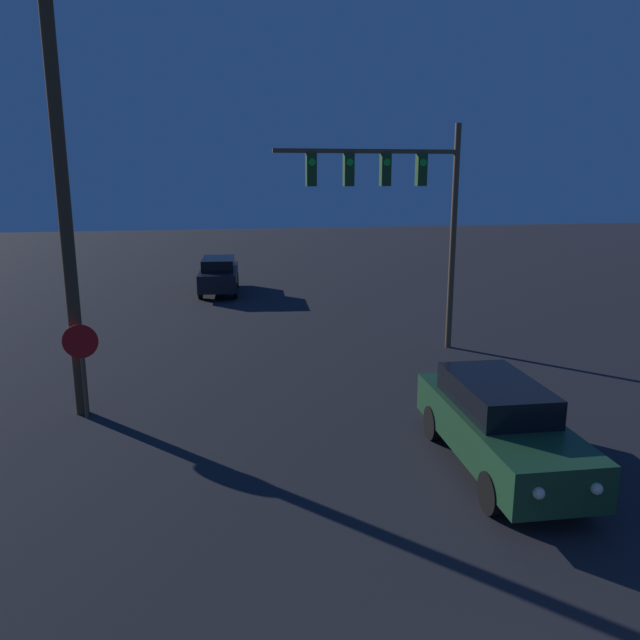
{
  "coord_description": "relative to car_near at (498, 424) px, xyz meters",
  "views": [
    {
      "loc": [
        -2.56,
        -2.46,
        5.19
      ],
      "look_at": [
        0.0,
        11.12,
        1.97
      ],
      "focal_mm": 35.0,
      "sensor_mm": 36.0,
      "label": 1
    }
  ],
  "objects": [
    {
      "name": "utility_pole",
      "position": [
        -7.86,
        4.18,
        4.13
      ],
      "size": [
        1.37,
        0.28,
        9.69
      ],
      "color": "#4C3823",
      "rests_on": "ground_plane"
    },
    {
      "name": "car_far",
      "position": [
        -4.4,
        18.43,
        0.0
      ],
      "size": [
        1.96,
        4.81,
        1.6
      ],
      "rotation": [
        0.0,
        0.0,
        -0.08
      ],
      "color": "black",
      "rests_on": "ground_plane"
    },
    {
      "name": "stop_sign",
      "position": [
        -7.72,
        3.84,
        0.64
      ],
      "size": [
        0.74,
        0.07,
        2.11
      ],
      "color": "brown",
      "rests_on": "ground_plane"
    },
    {
      "name": "traffic_signal_mast",
      "position": [
        0.58,
        7.86,
        3.81
      ],
      "size": [
        5.44,
        0.3,
        6.64
      ],
      "color": "brown",
      "rests_on": "ground_plane"
    },
    {
      "name": "car_near",
      "position": [
        0.0,
        0.0,
        0.0
      ],
      "size": [
        1.81,
        4.77,
        1.6
      ],
      "rotation": [
        0.0,
        0.0,
        3.1
      ],
      "color": "#1E4728",
      "rests_on": "ground_plane"
    }
  ]
}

